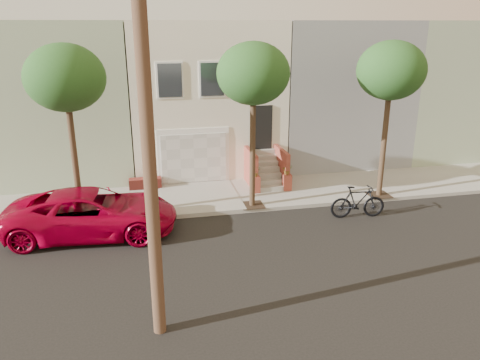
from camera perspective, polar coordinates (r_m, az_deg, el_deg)
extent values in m
plane|color=black|center=(15.02, 1.26, -9.32)|extent=(90.00, 90.00, 0.00)
cube|color=gray|center=(19.78, -2.33, -2.00)|extent=(40.00, 3.70, 0.15)
cube|color=silver|center=(24.53, -4.85, 10.63)|extent=(7.00, 8.00, 7.00)
cube|color=#91A585|center=(24.61, -20.96, 9.51)|extent=(6.50, 8.00, 7.00)
cube|color=gray|center=(26.28, 10.29, 10.94)|extent=(6.50, 8.00, 7.00)
cube|color=#91A585|center=(29.36, 22.33, 10.65)|extent=(6.50, 8.00, 7.00)
cube|color=white|center=(21.01, -5.68, 2.97)|extent=(3.20, 0.12, 2.50)
cube|color=silver|center=(20.98, -5.65, 2.67)|extent=(2.90, 0.06, 2.20)
cube|color=gray|center=(19.63, -4.92, -1.96)|extent=(3.20, 3.70, 0.02)
cube|color=maroon|center=(20.89, -11.48, -0.37)|extent=(1.40, 0.45, 0.44)
cube|color=black|center=(21.24, 2.62, 6.41)|extent=(1.00, 0.06, 2.00)
cube|color=#3F4751|center=(20.24, -8.56, 11.94)|extent=(1.00, 0.06, 1.40)
cube|color=white|center=(20.26, -8.56, 11.94)|extent=(1.15, 0.05, 1.55)
cube|color=#3F4751|center=(20.44, -3.41, 12.17)|extent=(1.00, 0.06, 1.40)
cube|color=white|center=(20.46, -3.41, 12.18)|extent=(1.15, 0.05, 1.55)
cube|color=#3F4751|center=(20.79, 1.62, 12.30)|extent=(1.00, 0.06, 1.40)
cube|color=white|center=(20.81, 1.60, 12.31)|extent=(1.15, 0.05, 1.55)
cube|color=gray|center=(20.21, 3.81, -1.04)|extent=(1.20, 0.28, 0.20)
cube|color=gray|center=(20.40, 3.60, -0.25)|extent=(1.20, 0.28, 0.20)
cube|color=gray|center=(20.59, 3.41, 0.52)|extent=(1.20, 0.28, 0.20)
cube|color=gray|center=(20.79, 3.21, 1.28)|extent=(1.20, 0.28, 0.20)
cube|color=gray|center=(20.99, 3.02, 2.03)|extent=(1.20, 0.28, 0.20)
cube|color=gray|center=(21.19, 2.83, 2.76)|extent=(1.20, 0.28, 0.20)
cube|color=gray|center=(21.40, 2.65, 3.47)|extent=(1.20, 0.28, 0.20)
cube|color=brown|center=(20.59, 1.34, 1.43)|extent=(0.18, 1.96, 1.60)
cube|color=brown|center=(20.95, 5.06, 1.66)|extent=(0.18, 1.96, 1.60)
cube|color=brown|center=(19.92, 1.92, -0.54)|extent=(0.35, 0.35, 0.70)
imported|color=#1E491A|center=(19.74, 1.93, 1.03)|extent=(0.40, 0.35, 0.45)
cube|color=brown|center=(20.29, 5.75, -0.27)|extent=(0.35, 0.35, 0.70)
imported|color=#1E491A|center=(20.11, 5.81, 1.28)|extent=(0.41, 0.35, 0.45)
cube|color=#2D2116|center=(18.31, -18.76, -4.51)|extent=(0.90, 0.90, 0.02)
cylinder|color=#382819|center=(17.63, -19.47, 1.78)|extent=(0.22, 0.22, 4.20)
ellipsoid|color=#1E491A|center=(17.05, -20.58, 11.62)|extent=(2.70, 2.57, 2.29)
cube|color=#2D2116|center=(18.62, 1.48, -3.08)|extent=(0.90, 0.90, 0.02)
cylinder|color=#382819|center=(17.95, 1.54, 3.15)|extent=(0.22, 0.22, 4.20)
ellipsoid|color=#1E491A|center=(17.38, 1.63, 12.88)|extent=(2.70, 2.57, 2.29)
cube|color=#2D2116|center=(20.55, 16.57, -1.75)|extent=(0.90, 0.90, 0.02)
cylinder|color=#382819|center=(19.94, 17.12, 3.90)|extent=(0.22, 0.22, 4.20)
ellipsoid|color=#1E491A|center=(19.44, 17.99, 12.62)|extent=(2.70, 2.57, 2.29)
cylinder|color=#402C1D|center=(9.91, -11.30, 6.37)|extent=(0.30, 0.30, 10.00)
imported|color=#9E0021|center=(16.97, -17.60, -3.86)|extent=(5.98, 3.12, 1.61)
imported|color=black|center=(18.19, 14.20, -2.60)|extent=(2.14, 0.80, 1.26)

